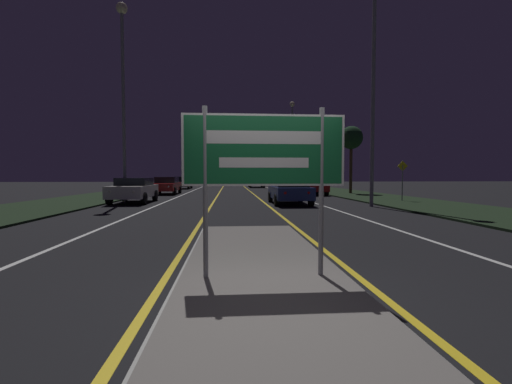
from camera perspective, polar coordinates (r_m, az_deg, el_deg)
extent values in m
plane|color=black|center=(4.29, 2.43, -18.09)|extent=(160.00, 160.00, 0.00)
cube|color=#999993|center=(5.03, 1.33, -14.62)|extent=(2.50, 9.71, 0.05)
cube|color=#66605B|center=(5.02, 1.33, -14.35)|extent=(2.38, 9.59, 0.10)
cube|color=black|center=(25.67, -24.91, -0.81)|extent=(5.00, 100.00, 0.08)
cube|color=black|center=(26.02, 18.23, -0.65)|extent=(5.00, 100.00, 0.08)
cube|color=gold|center=(29.04, -6.22, -0.26)|extent=(0.12, 70.00, 0.01)
cube|color=gold|center=(29.08, -0.55, -0.23)|extent=(0.12, 70.00, 0.01)
cube|color=silver|center=(29.26, -11.63, -0.27)|extent=(0.12, 70.00, 0.01)
cube|color=silver|center=(29.40, 4.83, -0.21)|extent=(0.12, 70.00, 0.01)
cube|color=silver|center=(29.79, -17.37, -0.29)|extent=(0.10, 70.00, 0.01)
cube|color=silver|center=(30.02, 10.49, -0.19)|extent=(0.10, 70.00, 0.01)
cylinder|color=gray|center=(4.79, -8.44, -0.09)|extent=(0.07, 0.07, 2.38)
cylinder|color=gray|center=(4.95, 10.82, -0.02)|extent=(0.07, 0.07, 2.38)
cube|color=#146033|center=(4.81, 1.36, 6.99)|extent=(2.28, 0.04, 1.00)
cube|color=white|center=(4.79, 1.38, 7.01)|extent=(2.28, 0.00, 1.00)
cube|color=#146033|center=(4.79, 1.39, 7.01)|extent=(2.21, 0.01, 0.94)
cube|color=white|center=(4.80, 1.39, 9.10)|extent=(1.59, 0.01, 0.18)
cube|color=white|center=(4.77, 1.39, 4.92)|extent=(1.25, 0.01, 0.14)
cylinder|color=gray|center=(21.28, -21.20, 12.90)|extent=(0.18, 0.18, 10.67)
sphere|color=beige|center=(22.92, -21.47, 26.61)|extent=(0.62, 0.62, 0.62)
cylinder|color=gray|center=(18.08, 18.93, 14.34)|extent=(0.18, 0.18, 10.40)
cylinder|color=gray|center=(38.11, 6.03, 7.34)|extent=(0.18, 0.18, 9.16)
sphere|color=beige|center=(38.78, 6.07, 14.35)|extent=(0.56, 0.56, 0.56)
cube|color=navy|center=(18.35, 5.60, -0.06)|extent=(1.82, 4.19, 0.63)
cube|color=black|center=(18.09, 5.74, 1.60)|extent=(1.60, 2.18, 0.45)
sphere|color=red|center=(16.21, 4.89, -0.16)|extent=(0.14, 0.14, 0.14)
sphere|color=red|center=(16.43, 8.78, -0.14)|extent=(0.14, 0.14, 0.14)
cylinder|color=black|center=(19.53, 2.42, -0.81)|extent=(0.22, 0.62, 0.62)
cylinder|color=black|center=(19.81, 7.42, -0.78)|extent=(0.22, 0.62, 0.62)
cylinder|color=black|center=(16.96, 3.45, -1.35)|extent=(0.22, 0.62, 0.62)
cylinder|color=black|center=(17.28, 9.18, -1.31)|extent=(0.22, 0.62, 0.62)
cube|color=maroon|center=(27.25, 9.21, 0.83)|extent=(1.79, 4.13, 0.59)
cube|color=black|center=(27.00, 9.34, 1.87)|extent=(1.58, 2.15, 0.40)
sphere|color=red|center=(25.13, 9.07, 0.84)|extent=(0.14, 0.14, 0.14)
sphere|color=red|center=(25.41, 11.51, 0.84)|extent=(0.14, 0.14, 0.14)
cylinder|color=black|center=(28.33, 6.92, 0.32)|extent=(0.22, 0.65, 0.65)
cylinder|color=black|center=(28.71, 10.27, 0.33)|extent=(0.22, 0.65, 0.65)
cylinder|color=black|center=(25.83, 8.02, 0.08)|extent=(0.22, 0.65, 0.65)
cylinder|color=black|center=(26.25, 11.67, 0.09)|extent=(0.22, 0.65, 0.65)
cube|color=navy|center=(35.02, 6.10, 1.34)|extent=(1.89, 4.48, 0.68)
cube|color=black|center=(34.74, 6.19, 2.31)|extent=(1.67, 2.33, 0.50)
sphere|color=red|center=(32.73, 5.79, 1.40)|extent=(0.14, 0.14, 0.14)
sphere|color=red|center=(32.95, 7.80, 1.39)|extent=(0.14, 0.14, 0.14)
cylinder|color=black|center=(36.24, 4.29, 0.86)|extent=(0.22, 0.65, 0.65)
cylinder|color=black|center=(36.56, 7.10, 0.86)|extent=(0.22, 0.65, 0.65)
cylinder|color=black|center=(33.50, 5.00, 0.70)|extent=(0.22, 0.65, 0.65)
cylinder|color=black|center=(33.85, 8.03, 0.71)|extent=(0.22, 0.65, 0.65)
cube|color=#B7B7BC|center=(44.00, 0.05, 1.66)|extent=(1.80, 4.78, 0.70)
cube|color=black|center=(43.71, 0.08, 2.40)|extent=(1.58, 2.49, 0.44)
sphere|color=red|center=(41.60, -0.47, 1.72)|extent=(0.14, 0.14, 0.14)
sphere|color=red|center=(41.69, 1.06, 1.72)|extent=(0.14, 0.14, 0.14)
cylinder|color=black|center=(45.43, -1.18, 1.26)|extent=(0.22, 0.66, 0.66)
cylinder|color=black|center=(45.56, 0.98, 1.26)|extent=(0.22, 0.66, 0.66)
cylinder|color=black|center=(42.47, -0.96, 1.15)|extent=(0.22, 0.66, 0.66)
cylinder|color=black|center=(42.61, 1.35, 1.16)|extent=(0.22, 0.66, 0.66)
cube|color=silver|center=(20.26, -19.72, 0.12)|extent=(1.84, 4.24, 0.64)
cube|color=black|center=(20.49, -19.56, 1.64)|extent=(1.62, 2.20, 0.42)
sphere|color=white|center=(18.42, -23.18, 0.06)|extent=(0.14, 0.14, 0.14)
sphere|color=white|center=(18.09, -19.75, 0.08)|extent=(0.14, 0.14, 0.14)
cylinder|color=black|center=(19.29, -23.27, -1.03)|extent=(0.22, 0.65, 0.65)
cylinder|color=black|center=(18.79, -18.18, -1.03)|extent=(0.22, 0.65, 0.65)
cylinder|color=black|center=(21.78, -21.03, -0.58)|extent=(0.22, 0.65, 0.65)
cylinder|color=black|center=(21.34, -16.49, -0.57)|extent=(0.22, 0.65, 0.65)
cube|color=maroon|center=(28.88, -14.69, 0.87)|extent=(1.81, 4.52, 0.60)
cube|color=black|center=(29.13, -14.61, 1.97)|extent=(1.59, 2.35, 0.49)
sphere|color=white|center=(26.79, -16.73, 0.87)|extent=(0.14, 0.14, 0.14)
sphere|color=white|center=(26.57, -14.37, 0.88)|extent=(0.14, 0.14, 0.14)
cylinder|color=black|center=(27.69, -16.96, 0.14)|extent=(0.22, 0.63, 0.63)
cylinder|color=black|center=(27.36, -13.43, 0.16)|extent=(0.22, 0.63, 0.63)
cylinder|color=black|center=(30.43, -15.81, 0.38)|extent=(0.22, 0.63, 0.63)
cylinder|color=black|center=(30.13, -12.58, 0.40)|extent=(0.22, 0.63, 0.63)
cube|color=black|center=(40.33, -12.15, 1.38)|extent=(1.79, 4.66, 0.56)
cube|color=black|center=(40.60, -12.10, 2.15)|extent=(1.57, 2.42, 0.53)
sphere|color=white|center=(38.12, -13.44, 1.39)|extent=(0.14, 0.14, 0.14)
sphere|color=white|center=(37.96, -11.79, 1.40)|extent=(0.14, 0.14, 0.14)
cylinder|color=black|center=(39.03, -13.67, 0.91)|extent=(0.22, 0.63, 0.63)
cylinder|color=black|center=(38.79, -11.18, 0.92)|extent=(0.22, 0.63, 0.63)
cylinder|color=black|center=(41.89, -13.03, 1.04)|extent=(0.22, 0.63, 0.63)
cylinder|color=black|center=(41.66, -10.71, 1.05)|extent=(0.22, 0.63, 0.63)
cylinder|color=gray|center=(21.47, 23.21, 1.42)|extent=(0.06, 0.06, 2.05)
cube|color=yellow|center=(21.47, 23.26, 3.99)|extent=(0.60, 0.02, 0.60)
cylinder|color=#4C3823|center=(29.01, 15.53, 3.86)|extent=(0.24, 0.24, 4.11)
sphere|color=#19381E|center=(29.17, 15.59, 8.73)|extent=(1.86, 1.86, 1.86)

